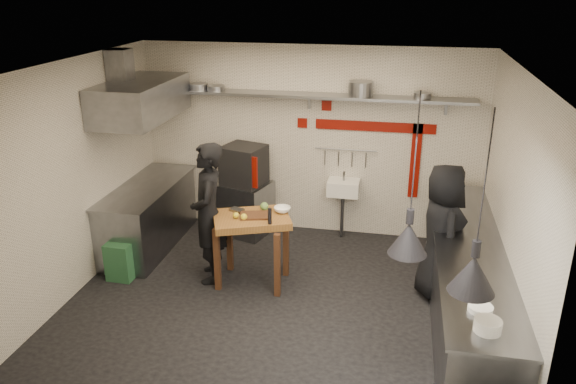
% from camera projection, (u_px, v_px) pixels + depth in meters
% --- Properties ---
extents(floor, '(5.00, 5.00, 0.00)m').
position_uv_depth(floor, '(279.00, 298.00, 6.86)').
color(floor, black).
rests_on(floor, ground).
extents(ceiling, '(5.00, 5.00, 0.00)m').
position_uv_depth(ceiling, '(278.00, 66.00, 5.85)').
color(ceiling, beige).
rests_on(ceiling, floor).
extents(wall_back, '(5.00, 0.04, 2.80)m').
position_uv_depth(wall_back, '(309.00, 142.00, 8.27)').
color(wall_back, beige).
rests_on(wall_back, floor).
extents(wall_front, '(5.00, 0.04, 2.80)m').
position_uv_depth(wall_front, '(222.00, 284.00, 4.43)').
color(wall_front, beige).
rests_on(wall_front, floor).
extents(wall_left, '(0.04, 4.20, 2.80)m').
position_uv_depth(wall_left, '(78.00, 177.00, 6.82)').
color(wall_left, beige).
rests_on(wall_left, floor).
extents(wall_right, '(0.04, 4.20, 2.80)m').
position_uv_depth(wall_right, '(511.00, 208.00, 5.89)').
color(wall_right, beige).
rests_on(wall_right, floor).
extents(red_band_horiz, '(1.70, 0.02, 0.14)m').
position_uv_depth(red_band_horiz, '(375.00, 127.00, 7.98)').
color(red_band_horiz, '#720D05').
rests_on(red_band_horiz, wall_back).
extents(red_band_vert, '(0.14, 0.02, 1.10)m').
position_uv_depth(red_band_vert, '(415.00, 161.00, 8.04)').
color(red_band_vert, '#720D05').
rests_on(red_band_vert, wall_back).
extents(red_tile_a, '(0.14, 0.02, 0.14)m').
position_uv_depth(red_tile_a, '(327.00, 106.00, 8.01)').
color(red_tile_a, '#720D05').
rests_on(red_tile_a, wall_back).
extents(red_tile_b, '(0.14, 0.02, 0.14)m').
position_uv_depth(red_tile_b, '(302.00, 123.00, 8.17)').
color(red_tile_b, '#720D05').
rests_on(red_tile_b, wall_back).
extents(back_shelf, '(4.60, 0.34, 0.04)m').
position_uv_depth(back_shelf, '(308.00, 95.00, 7.85)').
color(back_shelf, slate).
rests_on(back_shelf, wall_back).
extents(shelf_bracket_left, '(0.04, 0.06, 0.24)m').
position_uv_depth(shelf_bracket_left, '(184.00, 95.00, 8.38)').
color(shelf_bracket_left, slate).
rests_on(shelf_bracket_left, wall_back).
extents(shelf_bracket_mid, '(0.04, 0.06, 0.24)m').
position_uv_depth(shelf_bracket_mid, '(309.00, 100.00, 8.03)').
color(shelf_bracket_mid, slate).
rests_on(shelf_bracket_mid, wall_back).
extents(shelf_bracket_right, '(0.04, 0.06, 0.24)m').
position_uv_depth(shelf_bracket_right, '(446.00, 106.00, 7.67)').
color(shelf_bracket_right, slate).
rests_on(shelf_bracket_right, wall_back).
extents(pan_far_left, '(0.36, 0.36, 0.09)m').
position_uv_depth(pan_far_left, '(199.00, 87.00, 8.13)').
color(pan_far_left, slate).
rests_on(pan_far_left, back_shelf).
extents(pan_mid_left, '(0.32, 0.32, 0.07)m').
position_uv_depth(pan_mid_left, '(216.00, 88.00, 8.08)').
color(pan_mid_left, slate).
rests_on(pan_mid_left, back_shelf).
extents(stock_pot, '(0.41, 0.41, 0.20)m').
position_uv_depth(stock_pot, '(361.00, 89.00, 7.67)').
color(stock_pot, slate).
rests_on(stock_pot, back_shelf).
extents(pan_right, '(0.30, 0.30, 0.08)m').
position_uv_depth(pan_right, '(422.00, 96.00, 7.54)').
color(pan_right, slate).
rests_on(pan_right, back_shelf).
extents(oven_stand, '(0.84, 0.79, 0.80)m').
position_uv_depth(oven_stand, '(246.00, 208.00, 8.49)').
color(oven_stand, slate).
rests_on(oven_stand, floor).
extents(combi_oven, '(0.69, 0.66, 0.58)m').
position_uv_depth(combi_oven, '(244.00, 165.00, 8.23)').
color(combi_oven, black).
rests_on(combi_oven, oven_stand).
extents(oven_door, '(0.49, 0.17, 0.46)m').
position_uv_depth(oven_door, '(242.00, 170.00, 8.00)').
color(oven_door, '#720D05').
rests_on(oven_door, combi_oven).
extents(oven_glass, '(0.32, 0.11, 0.34)m').
position_uv_depth(oven_glass, '(242.00, 170.00, 8.01)').
color(oven_glass, black).
rests_on(oven_glass, oven_door).
extents(hand_sink, '(0.46, 0.34, 0.22)m').
position_uv_depth(hand_sink, '(343.00, 188.00, 8.23)').
color(hand_sink, white).
rests_on(hand_sink, wall_back).
extents(sink_tap, '(0.03, 0.03, 0.14)m').
position_uv_depth(sink_tap, '(344.00, 176.00, 8.17)').
color(sink_tap, slate).
rests_on(sink_tap, hand_sink).
extents(sink_drain, '(0.06, 0.06, 0.66)m').
position_uv_depth(sink_drain, '(342.00, 216.00, 8.35)').
color(sink_drain, slate).
rests_on(sink_drain, floor).
extents(utensil_rail, '(0.90, 0.02, 0.02)m').
position_uv_depth(utensil_rail, '(346.00, 150.00, 8.16)').
color(utensil_rail, slate).
rests_on(utensil_rail, wall_back).
extents(counter_right, '(0.70, 3.80, 0.90)m').
position_uv_depth(counter_right, '(466.00, 284.00, 6.30)').
color(counter_right, slate).
rests_on(counter_right, floor).
extents(counter_right_top, '(0.76, 3.90, 0.03)m').
position_uv_depth(counter_right_top, '(471.00, 247.00, 6.13)').
color(counter_right_top, slate).
rests_on(counter_right_top, counter_right).
extents(plate_stack, '(0.23, 0.23, 0.11)m').
position_uv_depth(plate_stack, '(488.00, 326.00, 4.62)').
color(plate_stack, white).
rests_on(plate_stack, counter_right_top).
extents(small_bowl_right, '(0.24, 0.24, 0.05)m').
position_uv_depth(small_bowl_right, '(480.00, 308.00, 4.91)').
color(small_bowl_right, white).
rests_on(small_bowl_right, counter_right_top).
extents(counter_left, '(0.70, 1.90, 0.90)m').
position_uv_depth(counter_left, '(149.00, 217.00, 8.05)').
color(counter_left, slate).
rests_on(counter_left, floor).
extents(counter_left_top, '(0.76, 2.00, 0.03)m').
position_uv_depth(counter_left_top, '(146.00, 186.00, 7.89)').
color(counter_left_top, slate).
rests_on(counter_left_top, counter_left).
extents(extractor_hood, '(0.78, 1.60, 0.50)m').
position_uv_depth(extractor_hood, '(141.00, 100.00, 7.44)').
color(extractor_hood, slate).
rests_on(extractor_hood, ceiling).
extents(hood_duct, '(0.28, 0.28, 0.50)m').
position_uv_depth(hood_duct, '(120.00, 69.00, 7.34)').
color(hood_duct, slate).
rests_on(hood_duct, ceiling).
extents(green_bin, '(0.34, 0.34, 0.50)m').
position_uv_depth(green_bin, '(122.00, 260.00, 7.26)').
color(green_bin, '#275D36').
rests_on(green_bin, floor).
extents(prep_table, '(1.09, 0.93, 0.92)m').
position_uv_depth(prep_table, '(252.00, 250.00, 7.06)').
color(prep_table, brown).
rests_on(prep_table, floor).
extents(cutting_board, '(0.41, 0.33, 0.02)m').
position_uv_depth(cutting_board, '(255.00, 215.00, 6.89)').
color(cutting_board, '#492918').
rests_on(cutting_board, prep_table).
extents(pepper_mill, '(0.05, 0.05, 0.20)m').
position_uv_depth(pepper_mill, '(270.00, 216.00, 6.65)').
color(pepper_mill, black).
rests_on(pepper_mill, prep_table).
extents(lemon_a, '(0.10, 0.10, 0.07)m').
position_uv_depth(lemon_a, '(236.00, 215.00, 6.82)').
color(lemon_a, yellow).
rests_on(lemon_a, prep_table).
extents(lemon_b, '(0.10, 0.10, 0.08)m').
position_uv_depth(lemon_b, '(244.00, 217.00, 6.78)').
color(lemon_b, yellow).
rests_on(lemon_b, prep_table).
extents(veg_ball, '(0.14, 0.14, 0.11)m').
position_uv_depth(veg_ball, '(264.00, 206.00, 7.06)').
color(veg_ball, '#5E8B3D').
rests_on(veg_ball, prep_table).
extents(steel_tray, '(0.20, 0.17, 0.03)m').
position_uv_depth(steel_tray, '(237.00, 210.00, 7.04)').
color(steel_tray, slate).
rests_on(steel_tray, prep_table).
extents(bowl, '(0.23, 0.23, 0.07)m').
position_uv_depth(bowl, '(282.00, 210.00, 7.01)').
color(bowl, white).
rests_on(bowl, prep_table).
extents(heat_lamp_near, '(0.43, 0.43, 1.51)m').
position_uv_depth(heat_lamp_near, '(414.00, 176.00, 4.89)').
color(heat_lamp_near, black).
rests_on(heat_lamp_near, ceiling).
extents(heat_lamp_far, '(0.40, 0.40, 1.52)m').
position_uv_depth(heat_lamp_far, '(482.00, 205.00, 4.28)').
color(heat_lamp_far, black).
rests_on(heat_lamp_far, ceiling).
extents(chef_left, '(0.60, 0.76, 1.82)m').
position_uv_depth(chef_left, '(208.00, 213.00, 7.01)').
color(chef_left, black).
rests_on(chef_left, floor).
extents(chef_right, '(0.73, 0.93, 1.69)m').
position_uv_depth(chef_right, '(441.00, 232.00, 6.64)').
color(chef_right, black).
rests_on(chef_right, floor).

